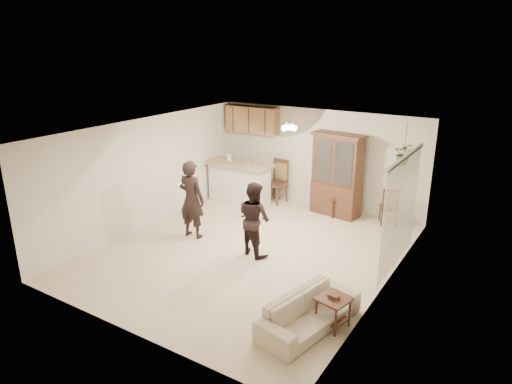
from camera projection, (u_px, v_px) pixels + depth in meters
The scene contains 23 objects.
floor at pixel (250, 251), 9.35m from camera, with size 6.50×6.50×0.00m, color beige.
ceiling at pixel (250, 130), 8.56m from camera, with size 5.50×6.50×0.02m, color silver.
wall_back at pixel (319, 159), 11.57m from camera, with size 5.50×0.02×2.50m, color beige.
wall_front at pixel (124, 256), 6.34m from camera, with size 5.50×0.02×2.50m, color beige.
wall_left at pixel (148, 173), 10.34m from camera, with size 0.02×6.50×2.50m, color beige.
wall_right at pixel (389, 221), 7.57m from camera, with size 0.02×6.50×2.50m, color beige.
breakfast_bar at pixel (239, 184), 12.01m from camera, with size 1.60×0.55×1.00m, color silver.
bar_top at pixel (239, 164), 11.84m from camera, with size 1.75×0.70×0.08m, color tan.
upper_cabinets at pixel (252, 120), 12.11m from camera, with size 1.50×0.34×0.70m, color brown.
vertical_blinds at pixel (401, 213), 8.36m from camera, with size 0.06×2.30×2.10m, color silver, non-canonical shape.
ceiling_fixture at pixel (289, 127), 9.46m from camera, with size 0.36×0.36×0.20m, color #F9E8BB, non-canonical shape.
hanging_plant at pixel (404, 154), 9.54m from camera, with size 0.43×0.37×0.48m, color #245522.
plant_cord at pixel (406, 138), 9.44m from camera, with size 0.01×0.01×0.65m, color black.
sofa at pixel (310, 306), 6.75m from camera, with size 1.87×0.73×0.73m, color beige.
adult at pixel (191, 198), 9.77m from camera, with size 0.66×0.43×1.80m, color black.
child at pixel (254, 222), 9.03m from camera, with size 0.66×0.51×1.35m, color black.
china_hutch at pixel (337, 175), 11.03m from camera, with size 1.34×0.68×2.02m.
side_table at pixel (333, 312), 6.80m from camera, with size 0.53×0.53×0.54m.
chair_bar at pixel (276, 191), 12.08m from camera, with size 0.56×0.56×1.14m.
chair_hutch_left at pixel (336, 203), 11.21m from camera, with size 0.68×0.68×1.09m.
chair_hutch_right at pixel (388, 214), 10.65m from camera, with size 0.53×0.53×0.91m.
controller_adult at pixel (178, 184), 9.31m from camera, with size 0.05×0.15×0.05m, color white.
controller_child at pixel (240, 215), 8.73m from camera, with size 0.04×0.13×0.04m, color white.
Camera 1 is at (4.61, -7.13, 4.09)m, focal length 32.00 mm.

